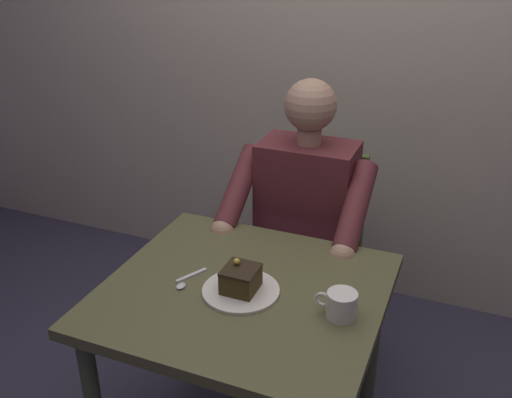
% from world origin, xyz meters
% --- Properties ---
extents(dining_table, '(0.82, 0.75, 0.73)m').
position_xyz_m(dining_table, '(0.00, 0.00, 0.63)').
color(dining_table, brown).
rests_on(dining_table, ground).
extents(chair, '(0.42, 0.42, 0.88)m').
position_xyz_m(chair, '(0.00, -0.71, 0.48)').
color(chair, '#475F2A').
rests_on(chair, ground).
extents(seated_person, '(0.53, 0.58, 1.22)m').
position_xyz_m(seated_person, '(0.00, -0.53, 0.63)').
color(seated_person, maroon).
rests_on(seated_person, ground).
extents(dessert_plate, '(0.23, 0.23, 0.01)m').
position_xyz_m(dessert_plate, '(0.00, 0.02, 0.74)').
color(dessert_plate, silver).
rests_on(dessert_plate, dining_table).
extents(cake_slice, '(0.10, 0.10, 0.09)m').
position_xyz_m(cake_slice, '(0.00, 0.02, 0.78)').
color(cake_slice, '#413012').
rests_on(cake_slice, dessert_plate).
extents(coffee_cup, '(0.12, 0.08, 0.08)m').
position_xyz_m(coffee_cup, '(-0.30, 0.02, 0.77)').
color(coffee_cup, silver).
rests_on(coffee_cup, dining_table).
extents(dessert_spoon, '(0.06, 0.14, 0.01)m').
position_xyz_m(dessert_spoon, '(0.18, 0.03, 0.74)').
color(dessert_spoon, silver).
rests_on(dessert_spoon, dining_table).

